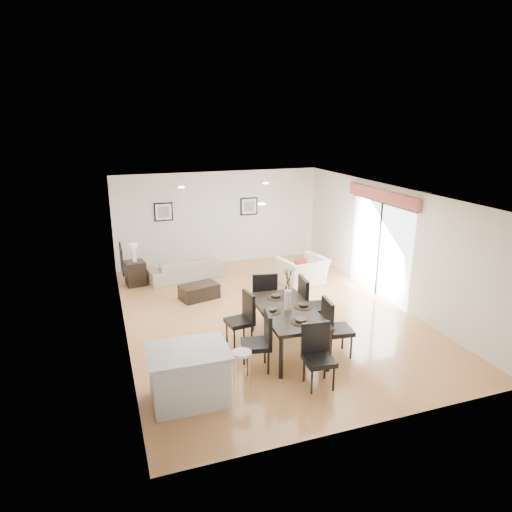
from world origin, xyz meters
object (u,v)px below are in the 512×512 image
object	(u,v)px
dining_chair_wnear	(261,338)
dining_table	(287,313)
dining_chair_efar	(309,302)
bar_stool	(242,357)
dining_chair_foot	(264,295)
dining_chair_head	(317,351)
kitchen_island	(189,375)
dining_chair_wfar	(243,316)
dining_chair_enear	(333,325)
armchair	(302,271)
coffee_table	(199,292)
side_table	(136,273)
sofa	(185,269)

from	to	relation	value
dining_chair_wnear	dining_table	bearing A→B (deg)	136.76
dining_chair_efar	bar_stool	distance (m)	2.38
dining_chair_efar	dining_chair_foot	world-z (taller)	dining_chair_efar
dining_chair_head	dining_chair_foot	xyz separation A→B (m)	(-0.03, 2.41, 0.06)
bar_stool	kitchen_island	bearing A→B (deg)	180.00
dining_chair_wfar	dining_chair_head	size ratio (longest dim) A/B	0.99
dining_table	dining_chair_enear	bearing A→B (deg)	-31.07
dining_chair_wnear	dining_chair_wfar	size ratio (longest dim) A/B	1.02
dining_chair_enear	dining_table	bearing A→B (deg)	62.22
armchair	dining_chair_efar	bearing A→B (deg)	57.20
dining_table	coffee_table	distance (m)	3.21
dining_chair_efar	side_table	size ratio (longest dim) A/B	1.86
dining_table	dining_chair_enear	xyz separation A→B (m)	(0.69, -0.48, -0.12)
armchair	dining_chair_head	world-z (taller)	dining_chair_head
dining_chair_head	bar_stool	distance (m)	1.22
dining_table	dining_chair_wnear	xyz separation A→B (m)	(-0.69, -0.50, -0.14)
dining_chair_enear	side_table	distance (m)	5.80
dining_table	dining_chair_efar	size ratio (longest dim) A/B	1.71
dining_chair_head	bar_stool	xyz separation A→B (m)	(-1.19, 0.23, -0.00)
armchair	bar_stool	distance (m)	4.98
coffee_table	side_table	distance (m)	1.99
dining_chair_efar	dining_chair_head	xyz separation A→B (m)	(-0.67, -1.71, -0.08)
dining_chair_enear	dining_chair_foot	distance (m)	1.82
dining_chair_foot	kitchen_island	bearing A→B (deg)	57.74
sofa	coffee_table	xyz separation A→B (m)	(0.06, -1.49, -0.11)
sofa	kitchen_island	bearing A→B (deg)	69.15
armchair	dining_chair_enear	size ratio (longest dim) A/B	1.02
sofa	kitchen_island	distance (m)	5.55
dining_chair_wnear	bar_stool	distance (m)	0.69
dining_table	side_table	bearing A→B (deg)	121.49
dining_chair_enear	bar_stool	xyz separation A→B (m)	(-1.87, -0.51, -0.04)
kitchen_island	bar_stool	bearing A→B (deg)	1.13
dining_chair_wnear	dining_chair_foot	distance (m)	1.84
dining_chair_efar	dining_chair_head	world-z (taller)	dining_chair_efar
kitchen_island	side_table	bearing A→B (deg)	94.50
side_table	bar_stool	xyz separation A→B (m)	(1.16, -5.44, 0.26)
dining_chair_foot	coffee_table	distance (m)	2.10
dining_chair_wnear	dining_chair_head	bearing A→B (deg)	55.33
armchair	dining_chair_wfar	bearing A→B (deg)	36.02
dining_chair_efar	bar_stool	world-z (taller)	dining_chair_efar
coffee_table	sofa	bearing A→B (deg)	77.50
dining_chair_wfar	bar_stool	size ratio (longest dim) A/B	1.53
kitchen_island	bar_stool	distance (m)	0.86
dining_chair_efar	coffee_table	xyz separation A→B (m)	(-1.69, 2.50, -0.48)
dining_chair_head	coffee_table	bearing A→B (deg)	108.71
dining_chair_head	bar_stool	bearing A→B (deg)	174.30
side_table	coffee_table	bearing A→B (deg)	-47.39
dining_chair_wfar	dining_chair_foot	distance (m)	0.98
dining_chair_wfar	dining_chair_efar	world-z (taller)	dining_chair_efar
sofa	dining_chair_foot	size ratio (longest dim) A/B	1.74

